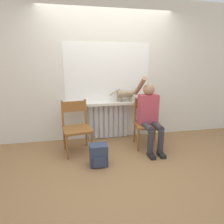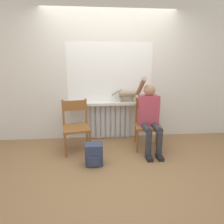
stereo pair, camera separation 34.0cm
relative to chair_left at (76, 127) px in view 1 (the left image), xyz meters
The scene contains 10 objects.
ground_plane 1.02m from the chair_left, 44.75° to the right, with size 12.00×12.00×0.00m, color olive.
wall_with_window 1.25m from the chair_left, 42.27° to the left, with size 7.00×0.06×2.70m.
radiator 0.83m from the chair_left, 38.26° to the left, with size 0.81×0.08×0.72m.
windowsill 0.84m from the chair_left, 34.12° to the left, with size 1.74×0.24×0.05m.
window_glass 1.22m from the chair_left, 40.53° to the left, with size 1.67×0.01×1.12m.
chair_left is the anchor object (origin of this frame).
chair_right 1.29m from the chair_left, ahead, with size 0.52×0.52×0.90m.
person 1.31m from the chair_left, ahead, with size 0.36×0.95×1.31m.
cat 1.18m from the chair_left, 24.22° to the left, with size 0.53×0.13×0.26m.
backpack 0.70m from the chair_left, 60.42° to the right, with size 0.27×0.24×0.33m.
Camera 1 is at (-0.63, -2.48, 1.51)m, focal length 30.00 mm.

